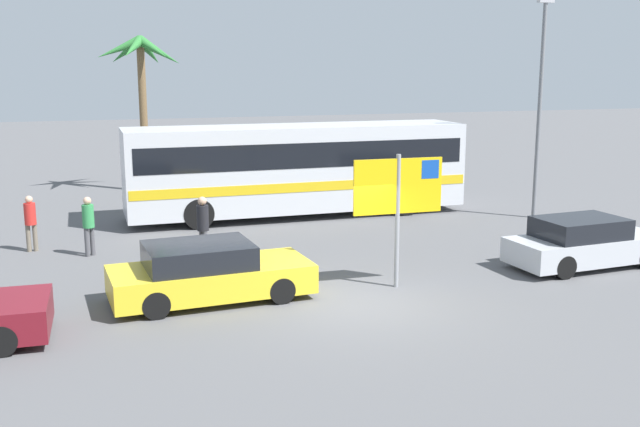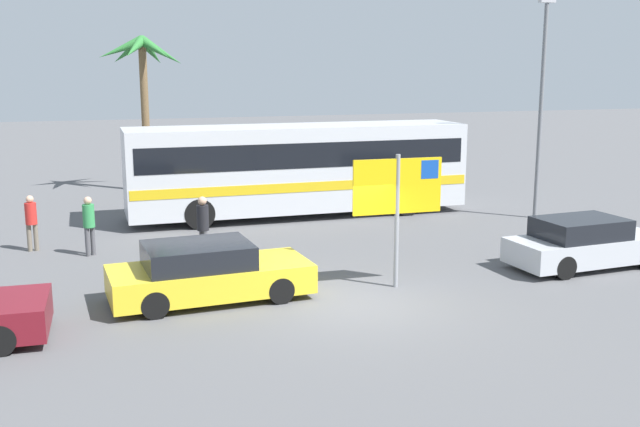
{
  "view_description": "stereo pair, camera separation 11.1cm",
  "coord_description": "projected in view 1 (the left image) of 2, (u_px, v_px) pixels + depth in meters",
  "views": [
    {
      "loc": [
        -5.62,
        -14.83,
        5.24
      ],
      "look_at": [
        0.42,
        3.77,
        1.3
      ],
      "focal_mm": 41.54,
      "sensor_mm": 36.0,
      "label": 1
    },
    {
      "loc": [
        -5.51,
        -14.86,
        5.24
      ],
      "look_at": [
        0.42,
        3.77,
        1.3
      ],
      "focal_mm": 41.54,
      "sensor_mm": 36.0,
      "label": 2
    }
  ],
  "objects": [
    {
      "name": "ground",
      "position": [
        354.0,
        303.0,
        16.56
      ],
      "size": [
        120.0,
        120.0,
        0.0
      ],
      "primitive_type": "plane",
      "color": "#565659"
    },
    {
      "name": "bus_front_coach",
      "position": [
        297.0,
        165.0,
        25.85
      ],
      "size": [
        11.8,
        2.55,
        3.17
      ],
      "color": "silver",
      "rests_on": "ground"
    },
    {
      "name": "ferry_sign",
      "position": [
        400.0,
        191.0,
        17.35
      ],
      "size": [
        2.2,
        0.11,
        3.2
      ],
      "rotation": [
        0.0,
        0.0,
        -0.02
      ],
      "color": "gray",
      "rests_on": "ground"
    },
    {
      "name": "car_yellow",
      "position": [
        208.0,
        273.0,
        16.66
      ],
      "size": [
        4.6,
        2.17,
        1.32
      ],
      "rotation": [
        0.0,
        0.0,
        0.06
      ],
      "color": "yellow",
      "rests_on": "ground"
    },
    {
      "name": "car_silver",
      "position": [
        585.0,
        243.0,
        19.45
      ],
      "size": [
        4.35,
        1.95,
        1.32
      ],
      "rotation": [
        0.0,
        0.0,
        0.07
      ],
      "color": "#B7BABF",
      "rests_on": "ground"
    },
    {
      "name": "pedestrian_near_sign",
      "position": [
        30.0,
        219.0,
        20.98
      ],
      "size": [
        0.32,
        0.32,
        1.61
      ],
      "rotation": [
        0.0,
        0.0,
        4.85
      ],
      "color": "#706656",
      "rests_on": "ground"
    },
    {
      "name": "pedestrian_by_bus",
      "position": [
        203.0,
        223.0,
        19.84
      ],
      "size": [
        0.32,
        0.32,
        1.79
      ],
      "rotation": [
        0.0,
        0.0,
        0.37
      ],
      "color": "#4C4C51",
      "rests_on": "ground"
    },
    {
      "name": "pedestrian_crossing_lot",
      "position": [
        88.0,
        221.0,
        20.47
      ],
      "size": [
        0.32,
        0.32,
        1.67
      ],
      "rotation": [
        0.0,
        0.0,
        2.21
      ],
      "color": "#4C4C51",
      "rests_on": "ground"
    },
    {
      "name": "lamp_post_left_side",
      "position": [
        540.0,
        101.0,
        25.05
      ],
      "size": [
        0.56,
        0.2,
        7.41
      ],
      "color": "slate",
      "rests_on": "ground"
    },
    {
      "name": "palm_tree_seaside",
      "position": [
        141.0,
        66.0,
        30.19
      ],
      "size": [
        3.54,
        3.33,
        6.41
      ],
      "color": "brown",
      "rests_on": "ground"
    }
  ]
}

